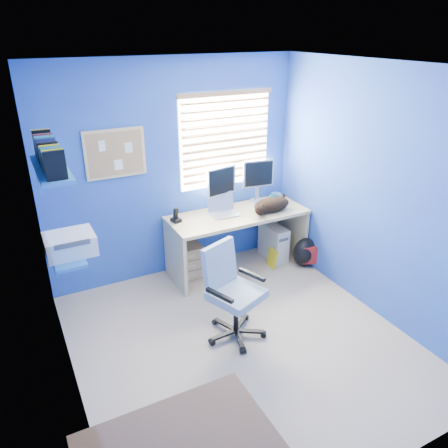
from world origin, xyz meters
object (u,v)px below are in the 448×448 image
desk (237,241)px  office_chair (232,303)px  tower_pc (273,242)px  laptop (224,206)px  cat (272,205)px

desk → office_chair: office_chair is taller
tower_pc → office_chair: size_ratio=0.48×
tower_pc → laptop: bearing=176.6°
desk → tower_pc: 0.56m
laptop → desk: bearing=-10.4°
laptop → office_chair: bearing=-109.8°
cat → office_chair: office_chair is taller
office_chair → desk: bearing=58.9°
cat → laptop: bearing=139.6°
laptop → office_chair: size_ratio=0.35×
cat → tower_pc: cat is taller
desk → cat: cat is taller
laptop → cat: size_ratio=0.71×
tower_pc → desk: bearing=-179.6°
laptop → office_chair: laptop is taller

